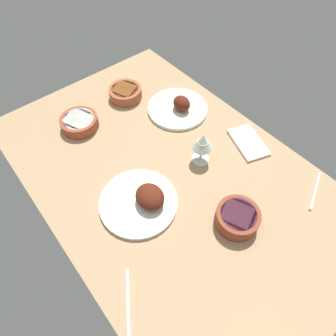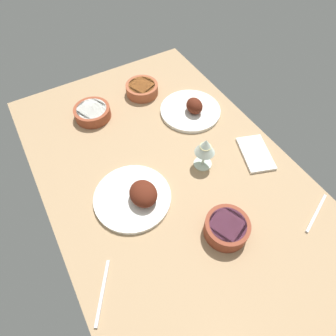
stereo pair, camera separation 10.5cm
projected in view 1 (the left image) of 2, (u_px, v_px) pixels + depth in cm
name	position (u px, v px, depth cm)	size (l,w,h in cm)	color
dining_table	(168.00, 174.00, 108.58)	(140.00, 90.00, 4.00)	tan
plate_far_side	(178.00, 107.00, 124.99)	(26.68, 26.68, 8.07)	white
plate_near_viewer	(143.00, 200.00, 97.00)	(27.36, 27.36, 8.15)	white
bowl_onions	(237.00, 218.00, 92.10)	(14.43, 14.43, 6.04)	brown
bowl_cream	(79.00, 122.00, 118.45)	(15.58, 15.58, 4.76)	brown
bowl_soup	(125.00, 92.00, 129.49)	(14.94, 14.94, 4.90)	#A35133
wine_glass	(203.00, 143.00, 102.15)	(7.60, 7.60, 14.00)	silver
folded_napkin	(248.00, 142.00, 114.58)	(17.61, 10.50, 1.20)	white
fork_loose	(315.00, 191.00, 101.46)	(17.43, 0.90, 0.80)	silver
spoon_loose	(128.00, 302.00, 79.93)	(18.31, 0.90, 0.80)	silver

